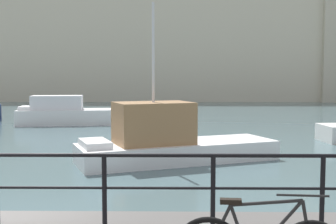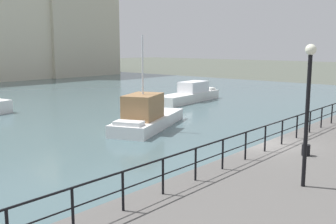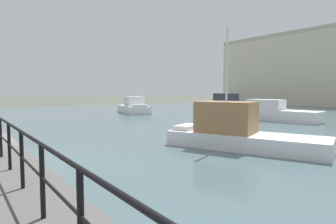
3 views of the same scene
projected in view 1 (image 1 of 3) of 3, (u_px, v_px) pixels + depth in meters
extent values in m
cube|color=#476066|center=(140.00, 115.00, 37.29)|extent=(80.00, 60.00, 0.01)
cube|color=beige|center=(154.00, 54.00, 62.07)|extent=(70.81, 14.18, 12.99)
cube|color=white|center=(178.00, 152.00, 16.81)|extent=(7.96, 5.08, 0.74)
cube|color=#997047|center=(153.00, 123.00, 16.36)|extent=(3.27, 2.75, 1.55)
cube|color=white|center=(95.00, 144.00, 15.62)|extent=(1.48, 1.89, 0.24)
cylinder|color=silver|center=(153.00, 53.00, 16.15)|extent=(0.10, 0.10, 3.66)
cube|color=white|center=(76.00, 117.00, 29.73)|extent=(7.86, 3.26, 1.02)
cube|color=silver|center=(57.00, 103.00, 29.51)|extent=(3.51, 2.04, 0.94)
cube|color=white|center=(27.00, 108.00, 29.31)|extent=(1.12, 1.70, 0.24)
cylinder|color=black|center=(104.00, 191.00, 6.28)|extent=(0.07, 0.07, 1.05)
cylinder|color=black|center=(213.00, 192.00, 6.26)|extent=(0.07, 0.07, 1.05)
cylinder|color=black|center=(322.00, 192.00, 6.24)|extent=(0.07, 0.07, 1.05)
cylinder|color=black|center=(266.00, 203.00, 4.47)|extent=(0.72, 0.10, 0.11)
cube|color=black|center=(231.00, 201.00, 4.50)|extent=(0.23, 0.11, 0.05)
cylinder|color=black|center=(303.00, 195.00, 4.42)|extent=(0.52, 0.07, 0.02)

